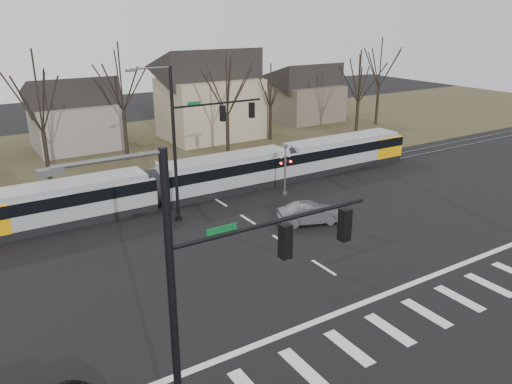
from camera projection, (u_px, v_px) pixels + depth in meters
ground at (348, 283)px, 25.79m from camera, size 140.00×140.00×0.00m
grass_verge at (137, 150)px, 51.31m from camera, size 140.00×28.00×0.01m
crosswalk at (408, 321)px, 22.60m from camera, size 27.00×2.60×0.01m
stop_line at (374, 299)px, 24.36m from camera, size 28.00×0.35×0.01m
lane_dashes at (208, 194)px, 38.55m from camera, size 0.18×30.00×0.01m
rail_pair at (209, 195)px, 38.38m from camera, size 90.00×1.52×0.06m
tram at (224, 173)px, 38.77m from camera, size 36.81×2.73×2.79m
sedan at (310, 213)px, 33.01m from camera, size 4.08×5.13×1.39m
signal_pole_near_left at (226, 297)px, 13.88m from camera, size 9.28×0.44×10.20m
signal_pole_far at (197, 135)px, 32.64m from camera, size 9.28×0.44×10.20m
rail_crossing_signal at (285, 171)px, 37.87m from camera, size 1.08×0.36×4.00m
tree_row at (176, 108)px, 45.85m from camera, size 59.20×7.20×10.00m
house_b at (73, 110)px, 50.66m from camera, size 8.64×7.56×7.65m
house_c at (209, 91)px, 54.87m from camera, size 10.80×8.64×10.10m
house_d at (306, 90)px, 64.41m from camera, size 8.64×7.56×7.65m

